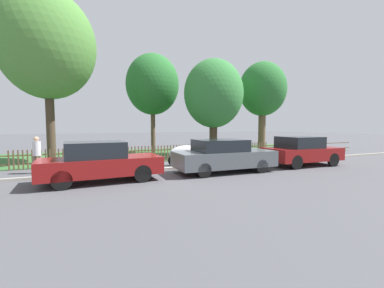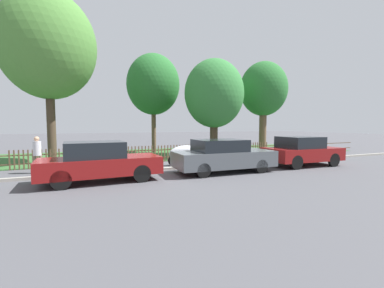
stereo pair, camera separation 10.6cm
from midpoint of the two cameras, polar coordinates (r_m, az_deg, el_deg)
ground_plane at (r=12.05m, az=-2.73°, el=-5.68°), size 120.00×120.00×0.00m
kerb_stone at (r=12.13m, az=-2.90°, el=-5.33°), size 31.44×0.20×0.12m
grass_strip at (r=18.52m, az=-10.23°, el=-2.26°), size 31.44×7.95×0.01m
park_fence at (r=14.66m, az=-6.69°, el=-2.10°), size 31.44×0.05×0.93m
parked_car_silver_hatchback at (r=9.94m, az=-20.02°, el=-3.73°), size 4.28×1.83×1.47m
parked_car_black_saloon at (r=11.38m, az=6.70°, el=-2.60°), size 4.45×1.94×1.44m
parked_car_navy_estate at (r=14.28m, az=22.91°, el=-1.41°), size 3.88×2.00×1.49m
covered_motorcycle at (r=13.27m, az=-1.43°, el=-2.04°), size 1.90×0.73×1.03m
tree_nearest_kerb at (r=16.30m, az=-29.63°, el=18.41°), size 4.86×4.86×9.04m
tree_behind_motorcycle at (r=19.70m, az=-8.91°, el=12.89°), size 3.89×3.89×7.32m
tree_mid_park at (r=17.43m, az=4.64°, el=11.02°), size 3.94×3.94×6.44m
tree_far_left at (r=20.83m, az=15.29°, el=11.55°), size 3.58×3.58×6.91m
pedestrian_near_fence at (r=12.79m, az=-31.42°, el=-1.66°), size 0.37×0.34×1.59m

